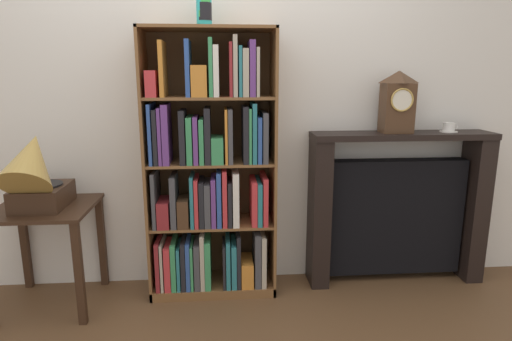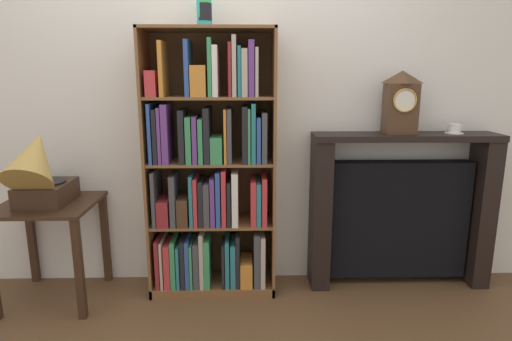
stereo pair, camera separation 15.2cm
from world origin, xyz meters
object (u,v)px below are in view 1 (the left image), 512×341
Objects in this scene: bookshelf at (211,181)px; mantel_clock at (397,102)px; cup_stack at (204,9)px; teacup_with_saucer at (449,128)px; side_table_left at (46,229)px; fireplace_mantel at (396,209)px; gramophone at (34,172)px.

bookshelf reaches higher than mantel_clock.
teacup_with_saucer is at bearing 1.29° from cup_stack.
cup_stack is 1.69× the size of teacup_with_saucer.
bookshelf is 4.26× the size of mantel_clock.
bookshelf is at bearing 5.88° from side_table_left.
side_table_left is (-1.02, -0.10, -0.25)m from bookshelf.
side_table_left is 2.37m from mantel_clock.
teacup_with_saucer reaches higher than side_table_left.
cup_stack reaches higher than mantel_clock.
fireplace_mantel reaches higher than side_table_left.
bookshelf is 1.05m from side_table_left.
bookshelf is at bearing -178.32° from teacup_with_saucer.
cup_stack is 1.36m from mantel_clock.
fireplace_mantel is at bearing 2.60° from cup_stack.
gramophone is at bearing -169.14° from cup_stack.
mantel_clock is at bearing 3.81° from side_table_left.
bookshelf reaches higher than side_table_left.
bookshelf is at bearing -28.24° from cup_stack.
cup_stack is 0.52× the size of mantel_clock.
teacup_with_saucer is (0.37, 0.00, -0.17)m from mantel_clock.
teacup_with_saucer reaches higher than fireplace_mantel.
side_table_left is at bearing -175.66° from fireplace_mantel.
bookshelf is 1.04m from gramophone.
cup_stack reaches higher than bookshelf.
teacup_with_saucer is (2.61, 0.15, 0.58)m from side_table_left.
cup_stack is at bearing 151.76° from bookshelf.
cup_stack reaches higher than teacup_with_saucer.
teacup_with_saucer is at bearing -4.10° from fireplace_mantel.
fireplace_mantel is at bearing 6.22° from gramophone.
gramophone is 2.34m from fireplace_mantel.
gramophone is 0.44× the size of fireplace_mantel.
fireplace_mantel is (1.30, 0.06, -1.30)m from cup_stack.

